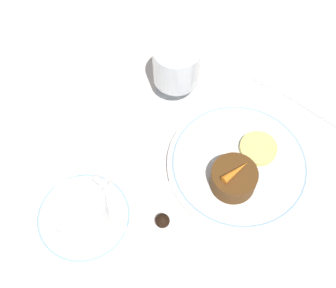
# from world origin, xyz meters

# --- Properties ---
(ground_plane) EXTENTS (3.00, 3.00, 0.00)m
(ground_plane) POSITION_xyz_m (0.00, 0.00, 0.00)
(ground_plane) COLOR white
(dinner_plate) EXTENTS (0.23, 0.23, 0.01)m
(dinner_plate) POSITION_xyz_m (0.01, -0.05, 0.01)
(dinner_plate) COLOR white
(dinner_plate) RESTS_ON ground_plane
(saucer) EXTENTS (0.15, 0.15, 0.01)m
(saucer) POSITION_xyz_m (-0.21, 0.07, 0.01)
(saucer) COLOR white
(saucer) RESTS_ON ground_plane
(coffee_cup) EXTENTS (0.11, 0.08, 0.06)m
(coffee_cup) POSITION_xyz_m (-0.21, 0.06, 0.04)
(coffee_cup) COLOR white
(coffee_cup) RESTS_ON saucer
(spoon) EXTENTS (0.04, 0.11, 0.00)m
(spoon) POSITION_xyz_m (-0.17, 0.06, 0.01)
(spoon) COLOR silver
(spoon) RESTS_ON saucer
(wine_glass) EXTENTS (0.08, 0.08, 0.11)m
(wine_glass) POSITION_xyz_m (0.06, 0.12, 0.07)
(wine_glass) COLOR silver
(wine_glass) RESTS_ON ground_plane
(fork) EXTENTS (0.02, 0.18, 0.01)m
(fork) POSITION_xyz_m (0.18, -0.03, 0.00)
(fork) COLOR silver
(fork) RESTS_ON ground_plane
(dessert_cake) EXTENTS (0.07, 0.07, 0.04)m
(dessert_cake) POSITION_xyz_m (-0.02, -0.07, 0.03)
(dessert_cake) COLOR #563314
(dessert_cake) RESTS_ON dinner_plate
(carrot_garnish) EXTENTS (0.05, 0.02, 0.01)m
(carrot_garnish) POSITION_xyz_m (-0.02, -0.07, 0.06)
(carrot_garnish) COLOR orange
(carrot_garnish) RESTS_ON dessert_cake
(pineapple_slice) EXTENTS (0.06, 0.06, 0.01)m
(pineapple_slice) POSITION_xyz_m (0.05, -0.06, 0.02)
(pineapple_slice) COLOR #EFE075
(pineapple_slice) RESTS_ON dinner_plate
(chocolate_truffle) EXTENTS (0.02, 0.02, 0.02)m
(chocolate_truffle) POSITION_xyz_m (-0.14, -0.03, 0.01)
(chocolate_truffle) COLOR black
(chocolate_truffle) RESTS_ON ground_plane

